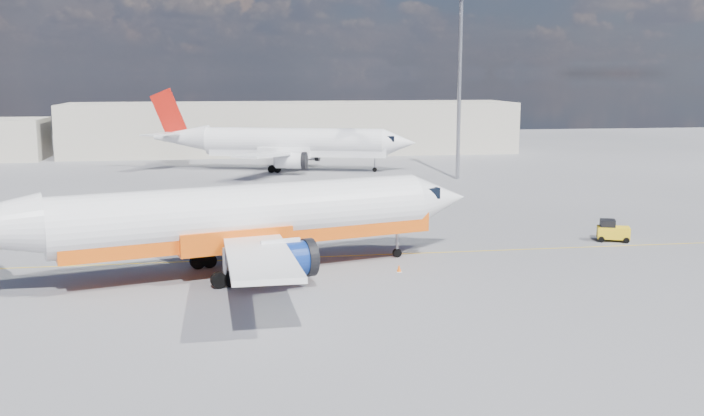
{
  "coord_description": "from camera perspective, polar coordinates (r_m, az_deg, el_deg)",
  "views": [
    {
      "loc": [
        -5.38,
        -49.45,
        12.49
      ],
      "look_at": [
        2.86,
        2.24,
        3.5
      ],
      "focal_mm": 40.0,
      "sensor_mm": 36.0,
      "label": 1
    }
  ],
  "objects": [
    {
      "name": "terminal_main",
      "position": [
        125.17,
        -4.3,
        5.83
      ],
      "size": [
        70.0,
        14.0,
        8.0
      ],
      "primitive_type": "cube",
      "color": "#BCB5A2",
      "rests_on": "ground"
    },
    {
      "name": "taxi_line",
      "position": [
        54.18,
        -3.12,
        -3.59
      ],
      "size": [
        70.0,
        0.15,
        0.01
      ],
      "primitive_type": "cube",
      "color": "yellow",
      "rests_on": "ground"
    },
    {
      "name": "gse_tug",
      "position": [
        62.25,
        18.4,
        -1.6
      ],
      "size": [
        2.62,
        2.15,
        1.66
      ],
      "rotation": [
        0.0,
        0.0,
        -0.37
      ],
      "color": "black",
      "rests_on": "ground"
    },
    {
      "name": "traffic_cone",
      "position": [
        50.18,
        3.44,
        -4.41
      ],
      "size": [
        0.34,
        0.34,
        0.48
      ],
      "color": "white",
      "rests_on": "ground"
    },
    {
      "name": "main_jet",
      "position": [
        49.07,
        -8.98,
        -0.78
      ],
      "size": [
        35.95,
        27.41,
        10.87
      ],
      "rotation": [
        0.0,
        0.0,
        0.28
      ],
      "color": "white",
      "rests_on": "ground"
    },
    {
      "name": "floodlight_mast",
      "position": [
        94.27,
        7.85,
        9.99
      ],
      "size": [
        1.59,
        1.59,
        21.74
      ],
      "color": "#9E9EA6",
      "rests_on": "ground"
    },
    {
      "name": "ground",
      "position": [
        51.28,
        -2.77,
        -4.36
      ],
      "size": [
        240.0,
        240.0,
        0.0
      ],
      "primitive_type": "plane",
      "color": "#57575C",
      "rests_on": "ground"
    },
    {
      "name": "second_jet",
      "position": [
        102.47,
        -4.82,
        4.71
      ],
      "size": [
        35.15,
        26.77,
        10.64
      ],
      "rotation": [
        0.0,
        0.0,
        -0.29
      ],
      "color": "white",
      "rests_on": "ground"
    }
  ]
}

